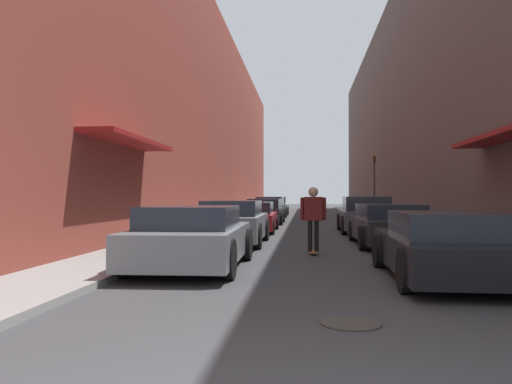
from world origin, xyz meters
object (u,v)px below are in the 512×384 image
object	(u,v)px
parked_car_left_4	(270,208)
skateboarder	(313,213)
parked_car_left_5	(275,206)
parked_car_right_1	(388,225)
parked_car_left_1	(233,223)
traffic_light	(374,180)
parked_car_right_2	(366,215)
manhole_cover	(351,323)
parked_car_left_3	(265,212)
parked_car_left_0	(192,237)
parked_car_left_2	(253,217)
parked_car_right_0	(444,246)

from	to	relation	value
parked_car_left_4	skateboarder	xyz separation A→B (m)	(2.39, -19.14, 0.36)
parked_car_left_5	parked_car_right_1	size ratio (longest dim) A/B	0.90
parked_car_left_1	traffic_light	world-z (taller)	traffic_light
parked_car_left_1	traffic_light	xyz separation A→B (m)	(6.40, 16.60, 1.81)
parked_car_left_4	parked_car_right_2	world-z (taller)	parked_car_right_2
manhole_cover	parked_car_left_3	bearing A→B (deg)	97.28
parked_car_left_0	parked_car_left_2	world-z (taller)	parked_car_left_0
parked_car_left_3	parked_car_right_1	bearing A→B (deg)	-67.90
parked_car_left_4	parked_car_left_5	world-z (taller)	parked_car_left_5
parked_car_left_4	parked_car_right_0	xyz separation A→B (m)	(4.57, -22.72, -0.09)
parked_car_left_0	parked_car_left_4	xyz separation A→B (m)	(0.05, 21.82, 0.05)
parked_car_left_0	parked_car_left_3	size ratio (longest dim) A/B	1.01
parked_car_left_4	parked_car_left_5	size ratio (longest dim) A/B	0.99
parked_car_left_1	traffic_light	size ratio (longest dim) A/B	1.13
parked_car_left_3	parked_car_right_2	xyz separation A→B (m)	(4.43, -5.91, 0.05)
parked_car_right_0	parked_car_right_1	xyz separation A→B (m)	(0.03, 6.00, 0.02)
parked_car_left_1	parked_car_right_1	size ratio (longest dim) A/B	0.90
parked_car_left_0	parked_car_left_1	size ratio (longest dim) A/B	1.00
parked_car_right_0	parked_car_right_2	size ratio (longest dim) A/B	1.09
parked_car_left_3	manhole_cover	world-z (taller)	parked_car_left_3
parked_car_right_1	manhole_cover	xyz separation A→B (m)	(-1.90, -9.13, -0.59)
parked_car_left_0	parked_car_left_1	distance (m)	4.98
parked_car_left_4	parked_car_right_1	distance (m)	17.35
parked_car_left_2	manhole_cover	world-z (taller)	parked_car_left_2
parked_car_left_4	parked_car_right_1	world-z (taller)	parked_car_left_4
parked_car_left_2	parked_car_right_1	size ratio (longest dim) A/B	0.97
parked_car_left_4	parked_car_right_1	bearing A→B (deg)	-74.61
parked_car_left_4	manhole_cover	bearing A→B (deg)	-84.03
parked_car_left_3	traffic_light	size ratio (longest dim) A/B	1.13
parked_car_left_0	skateboarder	size ratio (longest dim) A/B	2.60
parked_car_right_0	traffic_light	xyz separation A→B (m)	(1.89, 22.48, 1.87)
parked_car_right_1	skateboarder	size ratio (longest dim) A/B	2.88
parked_car_left_0	parked_car_left_2	bearing A→B (deg)	89.21
parked_car_left_0	parked_car_left_3	xyz separation A→B (m)	(0.18, 16.11, 0.01)
parked_car_left_2	parked_car_left_3	distance (m)	5.88
parked_car_left_0	parked_car_left_5	distance (m)	27.38
parked_car_right_1	skateboarder	distance (m)	3.30
parked_car_left_5	skateboarder	size ratio (longest dim) A/B	2.59
parked_car_left_0	traffic_light	world-z (taller)	traffic_light
parked_car_left_4	parked_car_left_5	distance (m)	5.56
parked_car_right_1	skateboarder	bearing A→B (deg)	-132.41
parked_car_left_3	parked_car_left_5	size ratio (longest dim) A/B	1.00
parked_car_left_5	parked_car_right_0	distance (m)	28.66
parked_car_left_0	parked_car_right_1	distance (m)	6.90
parked_car_left_2	skateboarder	xyz separation A→B (m)	(2.30, -7.56, 0.44)
parked_car_left_3	parked_car_left_0	bearing A→B (deg)	-90.63
manhole_cover	traffic_light	xyz separation A→B (m)	(3.75, 25.61, 2.44)
parked_car_left_3	parked_car_right_2	bearing A→B (deg)	-53.14
parked_car_left_5	traffic_light	distance (m)	8.90
parked_car_left_1	parked_car_right_1	bearing A→B (deg)	1.43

